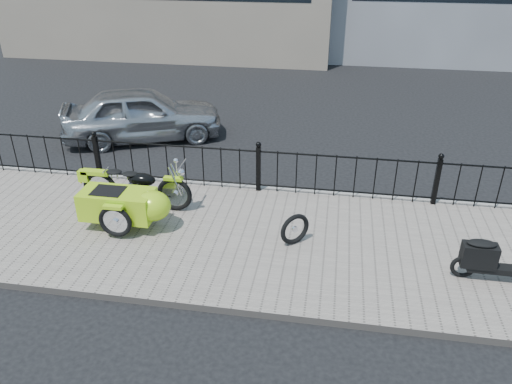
% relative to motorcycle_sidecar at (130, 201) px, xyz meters
% --- Properties ---
extents(ground, '(120.00, 120.00, 0.00)m').
position_rel_motorcycle_sidecar_xyz_m(ground, '(2.06, 0.41, -0.59)').
color(ground, black).
rests_on(ground, ground).
extents(sidewalk, '(30.00, 3.80, 0.12)m').
position_rel_motorcycle_sidecar_xyz_m(sidewalk, '(2.06, -0.09, -0.53)').
color(sidewalk, gray).
rests_on(sidewalk, ground).
extents(curb, '(30.00, 0.10, 0.12)m').
position_rel_motorcycle_sidecar_xyz_m(curb, '(2.06, 1.85, -0.53)').
color(curb, gray).
rests_on(curb, ground).
extents(iron_fence, '(14.11, 0.11, 1.08)m').
position_rel_motorcycle_sidecar_xyz_m(iron_fence, '(2.06, 1.71, -0.01)').
color(iron_fence, black).
rests_on(iron_fence, sidewalk).
extents(motorcycle_sidecar, '(2.28, 1.48, 0.98)m').
position_rel_motorcycle_sidecar_xyz_m(motorcycle_sidecar, '(0.00, 0.00, 0.00)').
color(motorcycle_sidecar, black).
rests_on(motorcycle_sidecar, sidewalk).
extents(scooter, '(1.43, 0.42, 0.97)m').
position_rel_motorcycle_sidecar_xyz_m(scooter, '(6.08, -0.67, -0.10)').
color(scooter, black).
rests_on(scooter, sidewalk).
extents(spare_tire, '(0.49, 0.43, 0.57)m').
position_rel_motorcycle_sidecar_xyz_m(spare_tire, '(3.00, -0.16, -0.19)').
color(spare_tire, black).
rests_on(spare_tire, sidewalk).
extents(sedan_car, '(4.37, 3.04, 1.38)m').
position_rel_motorcycle_sidecar_xyz_m(sedan_car, '(-1.43, 4.36, 0.10)').
color(sedan_car, '#A4A6AB').
rests_on(sedan_car, ground).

